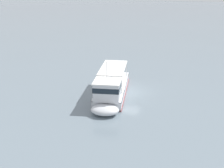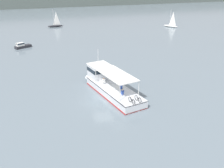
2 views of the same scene
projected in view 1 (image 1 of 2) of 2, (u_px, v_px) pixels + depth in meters
ground_plane at (130, 92)px, 35.43m from camera, size 400.00×400.00×0.00m
ferry_main at (111, 90)px, 33.26m from camera, size 5.16×13.04×5.32m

